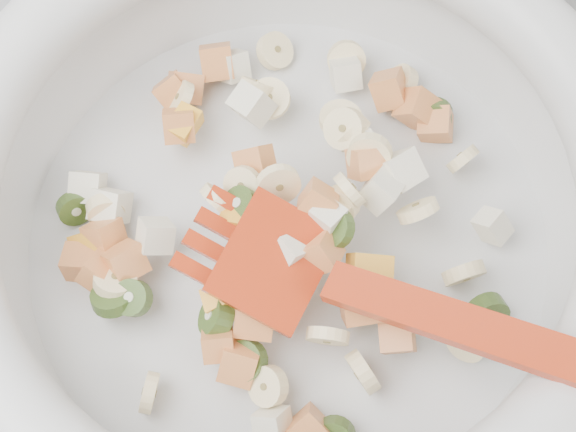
% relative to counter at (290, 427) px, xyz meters
% --- Properties ---
extents(counter, '(2.00, 0.60, 0.90)m').
position_rel_counter_xyz_m(counter, '(0.00, 0.00, 0.00)').
color(counter, gray).
rests_on(counter, ground).
extents(mixing_bowl, '(0.47, 0.42, 0.14)m').
position_rel_counter_xyz_m(mixing_bowl, '(-0.02, 0.03, 0.51)').
color(mixing_bowl, silver).
rests_on(mixing_bowl, counter).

